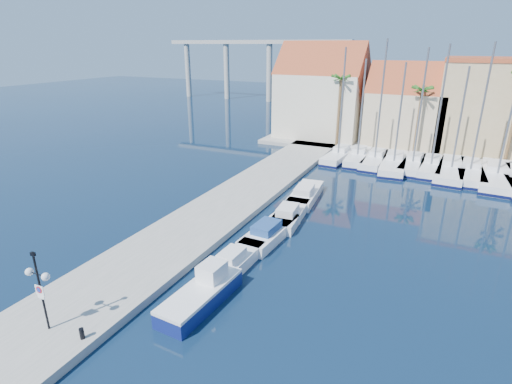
# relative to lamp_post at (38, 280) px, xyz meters

# --- Properties ---
(ground) EXTENTS (260.00, 260.00, 0.00)m
(ground) POSITION_rel_lamp_post_xyz_m (8.63, 1.11, -3.27)
(ground) COLOR black
(ground) RESTS_ON ground
(quay_west) EXTENTS (6.00, 77.00, 0.50)m
(quay_west) POSITION_rel_lamp_post_xyz_m (-0.37, 14.61, -3.02)
(quay_west) COLOR gray
(quay_west) RESTS_ON ground
(shore_north) EXTENTS (54.00, 16.00, 0.50)m
(shore_north) POSITION_rel_lamp_post_xyz_m (18.63, 49.11, -3.02)
(shore_north) COLOR gray
(shore_north) RESTS_ON ground
(lamp_post) EXTENTS (1.43, 0.42, 4.22)m
(lamp_post) POSITION_rel_lamp_post_xyz_m (0.00, 0.00, 0.00)
(lamp_post) COLOR black
(lamp_post) RESTS_ON quay_west
(bollard) EXTENTS (0.22, 0.22, 0.56)m
(bollard) POSITION_rel_lamp_post_xyz_m (2.03, 0.21, -2.49)
(bollard) COLOR black
(bollard) RESTS_ON quay_west
(fishing_boat) EXTENTS (2.22, 5.78, 1.99)m
(fishing_boat) POSITION_rel_lamp_post_xyz_m (5.24, 5.58, -2.61)
(fishing_boat) COLOR navy
(fishing_boat) RESTS_ON ground
(motorboat_west_0) EXTENTS (1.84, 5.34, 1.40)m
(motorboat_west_0) POSITION_rel_lamp_post_xyz_m (5.06, 9.68, -2.76)
(motorboat_west_0) COLOR white
(motorboat_west_0) RESTS_ON ground
(motorboat_west_1) EXTENTS (2.45, 6.62, 1.40)m
(motorboat_west_1) POSITION_rel_lamp_post_xyz_m (5.34, 14.49, -2.76)
(motorboat_west_1) COLOR white
(motorboat_west_1) RESTS_ON ground
(motorboat_west_2) EXTENTS (2.58, 6.42, 1.40)m
(motorboat_west_2) POSITION_rel_lamp_post_xyz_m (5.47, 18.11, -2.76)
(motorboat_west_2) COLOR white
(motorboat_west_2) RESTS_ON ground
(motorboat_west_3) EXTENTS (2.76, 6.77, 1.40)m
(motorboat_west_3) POSITION_rel_lamp_post_xyz_m (5.10, 23.18, -2.76)
(motorboat_west_3) COLOR white
(motorboat_west_3) RESTS_ON ground
(sailboat_0) EXTENTS (2.80, 8.42, 13.22)m
(sailboat_0) POSITION_rel_lamp_post_xyz_m (4.46, 37.73, -2.64)
(sailboat_0) COLOR white
(sailboat_0) RESTS_ON ground
(sailboat_1) EXTENTS (2.69, 8.55, 11.98)m
(sailboat_1) POSITION_rel_lamp_post_xyz_m (6.69, 38.08, -2.67)
(sailboat_1) COLOR white
(sailboat_1) RESTS_ON ground
(sailboat_2) EXTENTS (2.55, 8.48, 14.09)m
(sailboat_2) POSITION_rel_lamp_post_xyz_m (8.87, 37.61, -2.63)
(sailboat_2) COLOR white
(sailboat_2) RESTS_ON ground
(sailboat_3) EXTENTS (3.23, 10.12, 11.75)m
(sailboat_3) POSITION_rel_lamp_post_xyz_m (11.05, 37.19, -2.70)
(sailboat_3) COLOR white
(sailboat_3) RESTS_ON ground
(sailboat_4) EXTENTS (2.83, 8.48, 13.22)m
(sailboat_4) POSITION_rel_lamp_post_xyz_m (13.10, 37.68, -2.64)
(sailboat_4) COLOR white
(sailboat_4) RESTS_ON ground
(sailboat_5) EXTENTS (2.33, 8.48, 13.58)m
(sailboat_5) POSITION_rel_lamp_post_xyz_m (15.01, 37.56, -2.64)
(sailboat_5) COLOR white
(sailboat_5) RESTS_ON ground
(sailboat_6) EXTENTS (3.42, 10.69, 11.47)m
(sailboat_6) POSITION_rel_lamp_post_xyz_m (17.13, 37.32, -2.71)
(sailboat_6) COLOR white
(sailboat_6) RESTS_ON ground
(sailboat_7) EXTENTS (3.14, 10.01, 13.77)m
(sailboat_7) POSITION_rel_lamp_post_xyz_m (18.90, 37.34, -2.67)
(sailboat_7) COLOR white
(sailboat_7) RESTS_ON ground
(sailboat_8) EXTENTS (3.84, 11.79, 14.17)m
(sailboat_8) POSITION_rel_lamp_post_xyz_m (21.46, 37.02, -2.69)
(sailboat_8) COLOR white
(sailboat_8) RESTS_ON ground
(building_0) EXTENTS (12.30, 9.00, 13.50)m
(building_0) POSITION_rel_lamp_post_xyz_m (-1.37, 48.11, 3.25)
(building_0) COLOR beige
(building_0) RESTS_ON shore_north
(building_1) EXTENTS (10.30, 8.00, 11.00)m
(building_1) POSITION_rel_lamp_post_xyz_m (10.63, 48.11, 2.02)
(building_1) COLOR #C8B28D
(building_1) RESTS_ON shore_north
(building_2) EXTENTS (14.20, 10.20, 11.50)m
(building_2) POSITION_rel_lamp_post_xyz_m (21.63, 49.11, 2.99)
(building_2) COLOR tan
(building_2) RESTS_ON shore_north
(palm_0) EXTENTS (2.60, 2.60, 10.15)m
(palm_0) POSITION_rel_lamp_post_xyz_m (2.63, 43.11, 5.81)
(palm_0) COLOR brown
(palm_0) RESTS_ON shore_north
(palm_1) EXTENTS (2.60, 2.60, 9.15)m
(palm_1) POSITION_rel_lamp_post_xyz_m (12.63, 43.11, 4.86)
(palm_1) COLOR brown
(palm_1) RESTS_ON shore_north
(viaduct) EXTENTS (48.00, 2.20, 14.45)m
(viaduct) POSITION_rel_lamp_post_xyz_m (-30.44, 83.11, 6.98)
(viaduct) COLOR #9E9E99
(viaduct) RESTS_ON ground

